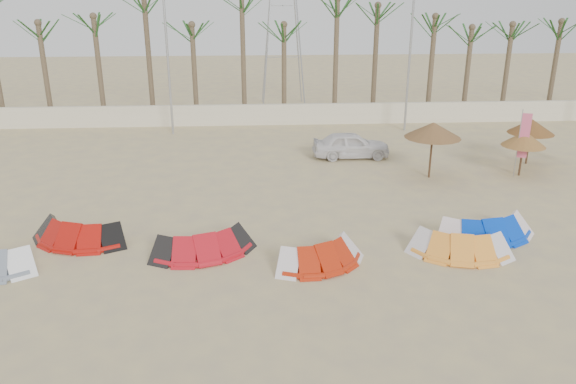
{
  "coord_description": "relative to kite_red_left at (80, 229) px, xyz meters",
  "views": [
    {
      "loc": [
        -1.18,
        -12.96,
        8.3
      ],
      "look_at": [
        0.0,
        6.0,
        1.3
      ],
      "focal_mm": 35.0,
      "sensor_mm": 36.0,
      "label": 1
    }
  ],
  "objects": [
    {
      "name": "kite_red_mid",
      "position": [
        4.36,
        -1.17,
        -0.0
      ],
      "size": [
        3.68,
        2.39,
        0.9
      ],
      "color": "red",
      "rests_on": "ground"
    },
    {
      "name": "pylon",
      "position": [
        8.26,
        22.82,
        -0.42
      ],
      "size": [
        3.0,
        3.0,
        14.0
      ],
      "primitive_type": null,
      "color": "#A5A8AD",
      "rests_on": "ground"
    },
    {
      "name": "flag_pink",
      "position": [
        18.21,
        5.78,
        1.45
      ],
      "size": [
        0.44,
        0.16,
        3.15
      ],
      "color": "#A5A8AD",
      "rests_on": "ground"
    },
    {
      "name": "kite_blue",
      "position": [
        14.09,
        -0.48,
        0.0
      ],
      "size": [
        3.65,
        1.97,
        0.9
      ],
      "color": "#0338C9",
      "rests_on": "ground"
    },
    {
      "name": "car",
      "position": [
        11.02,
        9.28,
        0.25
      ],
      "size": [
        3.92,
        1.63,
        1.33
      ],
      "primitive_type": "imported",
      "rotation": [
        0.0,
        0.0,
        1.59
      ],
      "color": "silver",
      "rests_on": "ground"
    },
    {
      "name": "palm_line",
      "position": [
        7.93,
        18.32,
        6.03
      ],
      "size": [
        52.0,
        4.0,
        7.7
      ],
      "color": "brown",
      "rests_on": "ground"
    },
    {
      "name": "kite_red_right",
      "position": [
        8.1,
        -2.2,
        -0.0
      ],
      "size": [
        3.41,
        2.48,
        0.9
      ],
      "color": "#B1230B",
      "rests_on": "ground"
    },
    {
      "name": "ground",
      "position": [
        7.26,
        -5.18,
        -0.42
      ],
      "size": [
        120.0,
        120.0,
        0.0
      ],
      "primitive_type": "plane",
      "color": "tan",
      "rests_on": "ground"
    },
    {
      "name": "boundary_wall",
      "position": [
        7.26,
        16.82,
        0.23
      ],
      "size": [
        60.0,
        0.3,
        1.3
      ],
      "primitive_type": "cube",
      "color": "beige",
      "rests_on": "ground"
    },
    {
      "name": "parasol_left",
      "position": [
        14.09,
        5.91,
        1.81
      ],
      "size": [
        2.54,
        2.54,
        2.58
      ],
      "color": "#4C331E",
      "rests_on": "ground"
    },
    {
      "name": "kite_orange",
      "position": [
        12.69,
        -1.75,
        -0.0
      ],
      "size": [
        3.48,
        2.14,
        0.9
      ],
      "color": "orange",
      "rests_on": "ground"
    },
    {
      "name": "parasol_right",
      "position": [
        19.54,
        7.7,
        1.47
      ],
      "size": [
        2.21,
        2.21,
        2.24
      ],
      "color": "#4C331E",
      "rests_on": "ground"
    },
    {
      "name": "parasol_mid",
      "position": [
        18.37,
        5.93,
        1.34
      ],
      "size": [
        1.98,
        1.98,
        2.11
      ],
      "color": "#4C331E",
      "rests_on": "ground"
    },
    {
      "name": "kite_red_left",
      "position": [
        0.0,
        0.0,
        0.0
      ],
      "size": [
        3.7,
        2.39,
        0.9
      ],
      "color": "#AA1009",
      "rests_on": "ground"
    },
    {
      "name": "lamp_b",
      "position": [
        1.3,
        14.82,
        5.35
      ],
      "size": [
        1.25,
        0.14,
        11.0
      ],
      "color": "#A5A8AD",
      "rests_on": "ground"
    },
    {
      "name": "lamp_c",
      "position": [
        15.3,
        14.82,
        5.35
      ],
      "size": [
        1.25,
        0.14,
        11.0
      ],
      "color": "#A5A8AD",
      "rests_on": "ground"
    }
  ]
}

